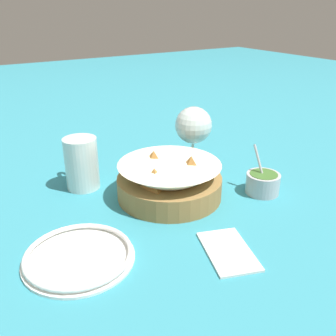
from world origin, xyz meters
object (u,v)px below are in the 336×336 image
side_plate (79,256)px  wine_glass (193,127)px  sauce_cup (263,182)px  food_basket (168,182)px  beer_mug (81,165)px

side_plate → wine_glass: bearing=-59.8°
sauce_cup → wine_glass: bearing=10.3°
sauce_cup → food_basket: bearing=63.3°
food_basket → sauce_cup: size_ratio=2.15×
sauce_cup → beer_mug: bearing=53.9°
wine_glass → beer_mug: wine_glass is taller
food_basket → beer_mug: bearing=44.0°
wine_glass → side_plate: bearing=120.2°
beer_mug → side_plate: (-0.24, 0.10, -0.04)m
food_basket → side_plate: (-0.10, 0.23, -0.03)m
food_basket → beer_mug: (0.14, 0.13, 0.02)m
food_basket → side_plate: food_basket is taller
wine_glass → beer_mug: size_ratio=1.28×
food_basket → beer_mug: 0.19m
sauce_cup → side_plate: size_ratio=0.57×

